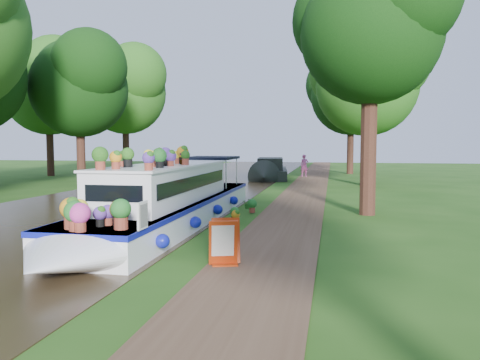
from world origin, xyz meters
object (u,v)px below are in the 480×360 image
object	(u,v)px
second_boat	(271,170)
sandwich_board	(224,244)
plant_boat	(167,199)
pedestrian_pink	(304,166)

from	to	relation	value
second_boat	sandwich_board	size ratio (longest dim) A/B	8.42
second_boat	sandwich_board	bearing A→B (deg)	-91.34
plant_boat	sandwich_board	xyz separation A→B (m)	(2.70, -4.05, -0.40)
second_boat	pedestrian_pink	xyz separation A→B (m)	(2.25, 2.43, 0.26)
second_boat	pedestrian_pink	bearing A→B (deg)	40.56
sandwich_board	plant_boat	bearing A→B (deg)	106.39
second_boat	sandwich_board	world-z (taller)	second_boat
plant_boat	pedestrian_pink	size ratio (longest dim) A/B	8.16
second_boat	plant_boat	bearing A→B (deg)	-98.06
second_boat	sandwich_board	xyz separation A→B (m)	(2.20, -23.86, -0.15)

